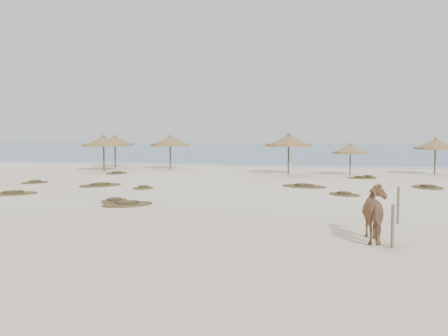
% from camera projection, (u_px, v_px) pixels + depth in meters
% --- Properties ---
extents(ground, '(160.00, 160.00, 0.00)m').
position_uv_depth(ground, '(188.00, 205.00, 21.13)').
color(ground, '#F1E3C6').
rests_on(ground, ground).
extents(ocean, '(200.00, 100.00, 0.01)m').
position_uv_depth(ocean, '(309.00, 149.00, 93.86)').
color(ocean, navy).
rests_on(ocean, ground).
extents(foam_line, '(70.00, 0.60, 0.01)m').
position_uv_depth(foam_line, '(273.00, 166.00, 46.34)').
color(foam_line, white).
rests_on(foam_line, ground).
extents(palapa_0, '(3.69, 3.69, 3.02)m').
position_uv_depth(palapa_0, '(104.00, 142.00, 39.83)').
color(palapa_0, brown).
rests_on(palapa_0, ground).
extents(palapa_1, '(3.70, 3.70, 2.97)m').
position_uv_depth(palapa_1, '(115.00, 141.00, 43.81)').
color(palapa_1, brown).
rests_on(palapa_1, ground).
extents(palapa_2, '(3.29, 3.29, 2.99)m').
position_uv_depth(palapa_2, '(170.00, 142.00, 41.46)').
color(palapa_2, brown).
rests_on(palapa_2, ground).
extents(palapa_3, '(3.49, 3.49, 3.15)m').
position_uv_depth(palapa_3, '(289.00, 141.00, 36.53)').
color(palapa_3, brown).
rests_on(palapa_3, ground).
extents(palapa_4, '(2.98, 2.98, 2.39)m').
position_uv_depth(palapa_4, '(350.00, 150.00, 35.70)').
color(palapa_4, brown).
rests_on(palapa_4, ground).
extents(palapa_5, '(3.58, 3.58, 2.83)m').
position_uv_depth(palapa_5, '(435.00, 145.00, 36.06)').
color(palapa_5, brown).
rests_on(palapa_5, ground).
extents(horse, '(1.09, 1.96, 1.57)m').
position_uv_depth(horse, '(378.00, 214.00, 13.89)').
color(horse, olive).
rests_on(horse, ground).
extents(fence_post_near, '(0.10, 0.10, 1.15)m').
position_uv_depth(fence_post_near, '(393.00, 226.00, 13.10)').
color(fence_post_near, brown).
rests_on(fence_post_near, ground).
extents(fence_post_far, '(0.12, 0.12, 1.25)m').
position_uv_depth(fence_post_far, '(398.00, 205.00, 16.58)').
color(fence_post_far, brown).
rests_on(fence_post_far, ground).
extents(scrub_0, '(2.76, 2.60, 0.16)m').
position_uv_depth(scrub_0, '(13.00, 193.00, 24.70)').
color(scrub_0, brown).
rests_on(scrub_0, ground).
extents(scrub_1, '(2.78, 3.10, 0.16)m').
position_uv_depth(scrub_1, '(100.00, 185.00, 28.65)').
color(scrub_1, brown).
rests_on(scrub_1, ground).
extents(scrub_2, '(1.10, 1.60, 0.16)m').
position_uv_depth(scrub_2, '(143.00, 188.00, 27.24)').
color(scrub_2, brown).
rests_on(scrub_2, ground).
extents(scrub_3, '(3.11, 2.64, 0.16)m').
position_uv_depth(scrub_3, '(304.00, 186.00, 28.11)').
color(scrub_3, brown).
rests_on(scrub_3, ground).
extents(scrub_4, '(2.09, 2.04, 0.16)m').
position_uv_depth(scrub_4, '(344.00, 194.00, 24.35)').
color(scrub_4, brown).
rests_on(scrub_4, ground).
extents(scrub_5, '(2.12, 2.67, 0.16)m').
position_uv_depth(scrub_5, '(428.00, 187.00, 27.58)').
color(scrub_5, brown).
rests_on(scrub_5, ground).
extents(scrub_6, '(1.60, 2.27, 0.16)m').
position_uv_depth(scrub_6, '(117.00, 173.00, 37.22)').
color(scrub_6, brown).
rests_on(scrub_6, ground).
extents(scrub_7, '(1.86, 1.40, 0.16)m').
position_uv_depth(scrub_7, '(361.00, 178.00, 33.27)').
color(scrub_7, brown).
rests_on(scrub_7, ground).
extents(scrub_8, '(1.82, 2.07, 0.16)m').
position_uv_depth(scrub_8, '(35.00, 182.00, 30.27)').
color(scrub_8, brown).
rests_on(scrub_8, ground).
extents(scrub_9, '(2.60, 2.66, 0.16)m').
position_uv_depth(scrub_9, '(128.00, 204.00, 20.96)').
color(scrub_9, brown).
rests_on(scrub_9, ground).
extents(scrub_10, '(1.51, 1.79, 0.16)m').
position_uv_depth(scrub_10, '(368.00, 177.00, 33.87)').
color(scrub_10, brown).
rests_on(scrub_10, ground).
extents(scrub_11, '(1.59, 2.01, 0.16)m').
position_uv_depth(scrub_11, '(114.00, 201.00, 21.96)').
color(scrub_11, brown).
rests_on(scrub_11, ground).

